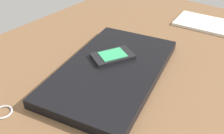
% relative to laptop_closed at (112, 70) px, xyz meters
% --- Properties ---
extents(desk_surface, '(1.20, 0.80, 0.03)m').
position_rel_laptop_closed_xyz_m(desk_surface, '(0.02, 0.01, -0.03)').
color(desk_surface, brown).
rests_on(desk_surface, ground).
extents(laptop_closed, '(0.40, 0.28, 0.02)m').
position_rel_laptop_closed_xyz_m(laptop_closed, '(0.00, 0.00, 0.00)').
color(laptop_closed, black).
rests_on(laptop_closed, desk_surface).
extents(cell_phone_on_laptop, '(0.11, 0.10, 0.01)m').
position_rel_laptop_closed_xyz_m(cell_phone_on_laptop, '(-0.03, -0.02, 0.02)').
color(cell_phone_on_laptop, black).
rests_on(cell_phone_on_laptop, laptop_closed).
extents(key_ring, '(0.04, 0.04, 0.00)m').
position_rel_laptop_closed_xyz_m(key_ring, '(0.23, -0.09, -0.01)').
color(key_ring, silver).
rests_on(key_ring, desk_surface).
extents(notepad, '(0.14, 0.20, 0.01)m').
position_rel_laptop_closed_xyz_m(notepad, '(-0.40, 0.07, -0.01)').
color(notepad, white).
rests_on(notepad, desk_surface).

